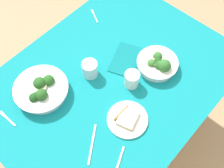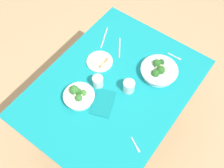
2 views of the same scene
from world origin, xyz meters
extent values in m
plane|color=tan|center=(0.00, 0.00, 0.00)|extent=(6.00, 6.00, 0.00)
cube|color=teal|center=(0.00, 0.00, 0.70)|extent=(1.29, 0.97, 0.01)
cube|color=tan|center=(0.00, 0.00, 0.69)|extent=(1.25, 0.94, 0.02)
cylinder|color=tan|center=(0.54, -0.38, 0.34)|extent=(0.07, 0.07, 0.68)
cylinder|color=tan|center=(-0.54, 0.38, 0.34)|extent=(0.07, 0.07, 0.68)
cylinder|color=tan|center=(0.54, 0.38, 0.34)|extent=(0.07, 0.07, 0.68)
cylinder|color=white|center=(-0.22, 0.13, 0.73)|extent=(0.19, 0.19, 0.04)
cylinder|color=white|center=(-0.22, 0.13, 0.75)|extent=(0.22, 0.22, 0.01)
sphere|color=#286023|center=(-0.20, 0.15, 0.76)|extent=(0.05, 0.05, 0.05)
sphere|color=#33702D|center=(-0.24, 0.11, 0.77)|extent=(0.05, 0.05, 0.05)
sphere|color=#3D7A33|center=(-0.19, 0.12, 0.76)|extent=(0.04, 0.04, 0.04)
sphere|color=#33702D|center=(-0.21, 0.18, 0.77)|extent=(0.07, 0.07, 0.07)
sphere|color=#1E511E|center=(-0.22, 0.13, 0.76)|extent=(0.04, 0.04, 0.04)
cylinder|color=beige|center=(-0.21, 0.14, 0.77)|extent=(0.06, 0.06, 0.01)
cylinder|color=white|center=(0.29, -0.20, 0.73)|extent=(0.24, 0.24, 0.05)
cylinder|color=white|center=(0.29, -0.20, 0.76)|extent=(0.27, 0.27, 0.01)
sphere|color=#1E511E|center=(0.35, -0.18, 0.77)|extent=(0.05, 0.05, 0.05)
sphere|color=#286023|center=(0.28, -0.21, 0.78)|extent=(0.06, 0.06, 0.06)
sphere|color=#286023|center=(0.32, -0.16, 0.77)|extent=(0.06, 0.06, 0.06)
sphere|color=#286023|center=(0.24, -0.19, 0.77)|extent=(0.06, 0.06, 0.06)
cylinder|color=beige|center=(0.29, -0.20, 0.77)|extent=(0.07, 0.07, 0.01)
cylinder|color=silver|center=(0.12, 0.21, 0.71)|extent=(0.20, 0.20, 0.01)
cube|color=beige|center=(0.12, 0.21, 0.73)|extent=(0.12, 0.11, 0.02)
cube|color=#9E703D|center=(0.12, 0.17, 0.73)|extent=(0.10, 0.01, 0.02)
cylinder|color=silver|center=(-0.05, 0.10, 0.75)|extent=(0.08, 0.08, 0.09)
cylinder|color=silver|center=(0.05, -0.10, 0.75)|extent=(0.08, 0.08, 0.09)
cube|color=#B7B7BC|center=(-0.25, -0.35, 0.71)|extent=(0.05, 0.08, 0.00)
cube|color=#B7B7BC|center=(-0.28, -0.40, 0.71)|extent=(0.02, 0.03, 0.00)
cube|color=#B7B7BC|center=(0.49, -0.20, 0.71)|extent=(0.01, 0.08, 0.00)
cube|color=#B7B7BC|center=(0.50, -0.26, 0.71)|extent=(0.01, 0.03, 0.00)
cube|color=#B7B7BC|center=(0.31, 0.17, 0.71)|extent=(0.17, 0.12, 0.00)
cube|color=#B7B7BC|center=(0.32, 0.33, 0.71)|extent=(0.20, 0.10, 0.00)
cube|color=#0F777D|center=(-0.15, -0.02, 0.71)|extent=(0.24, 0.20, 0.01)
camera|label=1|loc=(0.56, 0.51, 1.95)|focal=45.03mm
camera|label=2|loc=(-0.83, -0.60, 2.41)|focal=44.76mm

